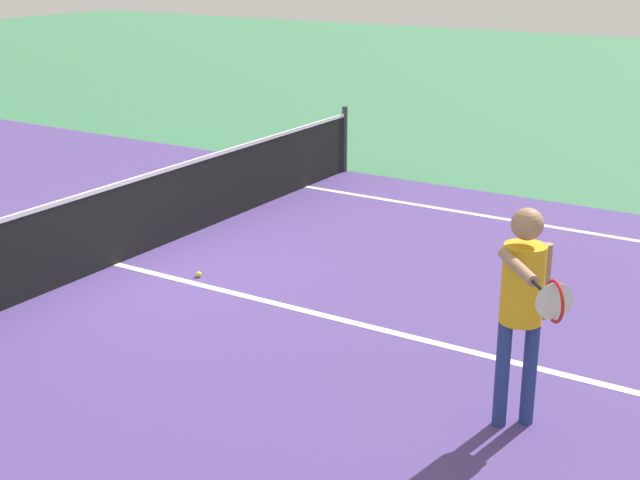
{
  "coord_description": "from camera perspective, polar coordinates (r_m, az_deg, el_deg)",
  "views": [
    {
      "loc": [
        -7.04,
        -7.21,
        3.57
      ],
      "look_at": [
        -0.51,
        -3.14,
        1.0
      ],
      "focal_mm": 50.03,
      "sensor_mm": 36.0,
      "label": 1
    }
  ],
  "objects": [
    {
      "name": "player_near",
      "position": [
        6.78,
        12.87,
        -3.4
      ],
      "size": [
        1.1,
        0.74,
        1.76
      ],
      "color": "navy",
      "rests_on": "ground_plane"
    },
    {
      "name": "tennis_ball_near_net",
      "position": [
        10.11,
        -7.78,
        -2.19
      ],
      "size": [
        0.07,
        0.07,
        0.07
      ],
      "primitive_type": "sphere",
      "color": "#CCE033",
      "rests_on": "ground_plane"
    },
    {
      "name": "net",
      "position": [
        10.54,
        -13.12,
        1.0
      ],
      "size": [
        10.65,
        0.09,
        1.07
      ],
      "color": "#33383D",
      "rests_on": "ground_plane"
    },
    {
      "name": "tennis_ball_mid_court",
      "position": [
        10.25,
        13.21,
        -2.23
      ],
      "size": [
        0.07,
        0.07,
        0.07
      ],
      "primitive_type": "sphere",
      "color": "#CCE033",
      "rests_on": "ground_plane"
    },
    {
      "name": "line_center_service",
      "position": [
        8.86,
        2.09,
        -5.29
      ],
      "size": [
        0.1,
        6.4,
        0.01
      ],
      "primitive_type": "cube",
      "color": "white",
      "rests_on": "ground_plane"
    },
    {
      "name": "court_surface_inbounds",
      "position": [
        10.7,
        -12.93,
        -1.51
      ],
      "size": [
        10.62,
        24.4,
        0.0
      ],
      "primitive_type": "cube",
      "color": "#4C387A",
      "rests_on": "ground_plane"
    },
    {
      "name": "ground_plane",
      "position": [
        10.7,
        -12.93,
        -1.52
      ],
      "size": [
        60.0,
        60.0,
        0.0
      ],
      "primitive_type": "plane",
      "color": "#38724C"
    }
  ]
}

